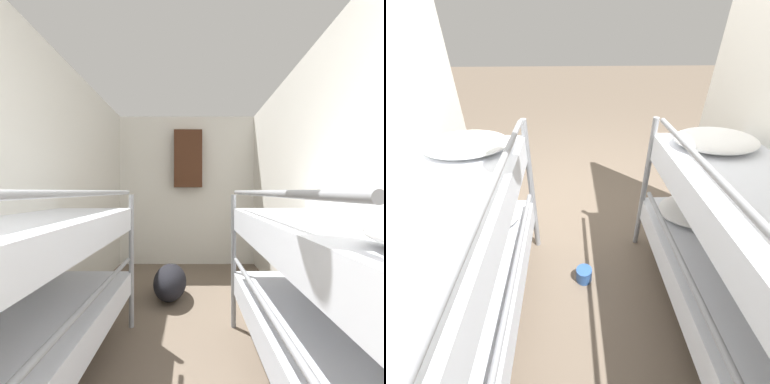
{
  "view_description": "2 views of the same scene",
  "coord_description": "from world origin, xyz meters",
  "views": [
    {
      "loc": [
        0.08,
        0.2,
        1.19
      ],
      "look_at": [
        0.07,
        2.81,
        1.18
      ],
      "focal_mm": 24.0,
      "sensor_mm": 36.0,
      "label": 1
    },
    {
      "loc": [
        0.15,
        2.26,
        1.71
      ],
      "look_at": [
        0.09,
        0.73,
        0.67
      ],
      "focal_mm": 24.0,
      "sensor_mm": 36.0,
      "label": 2
    }
  ],
  "objects": [
    {
      "name": "bunk_stack_left_near",
      "position": [
        -0.76,
        1.45,
        0.68
      ],
      "size": [
        0.66,
        1.9,
        1.19
      ],
      "color": "gray",
      "rests_on": "ground_plane"
    },
    {
      "name": "tin_can",
      "position": [
        0.05,
        0.97,
        0.06
      ],
      "size": [
        0.12,
        0.12,
        0.12
      ],
      "color": "#2D569E",
      "rests_on": "ground_plane"
    },
    {
      "name": "ground_plane",
      "position": [
        0.0,
        0.0,
        0.0
      ],
      "size": [
        20.0,
        20.0,
        0.0
      ],
      "primitive_type": "plane",
      "color": "#6B5B4C"
    },
    {
      "name": "bunk_stack_right_near",
      "position": [
        0.76,
        1.45,
        0.68
      ],
      "size": [
        0.66,
        1.9,
        1.19
      ],
      "color": "gray",
      "rests_on": "ground_plane"
    }
  ]
}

